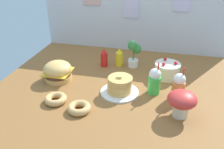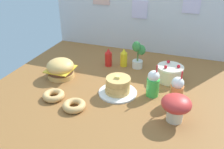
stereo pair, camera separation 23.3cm
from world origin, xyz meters
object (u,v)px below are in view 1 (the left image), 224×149
Objects in this scene: cream_soda_cup at (154,81)px; potted_plant at (134,53)px; orange_float_cup at (178,87)px; donut_pink_glaze at (56,99)px; mushroom_stool at (182,101)px; layer_cake at (167,70)px; ketchup_bottle at (104,58)px; burger at (58,71)px; mustard_bottle at (119,58)px; donut_chocolate at (79,108)px; pancake_stack at (120,86)px.

potted_plant reaches higher than cream_soda_cup.
donut_pink_glaze is at bearing -163.94° from orange_float_cup.
donut_pink_glaze is (-1.04, -0.30, -0.09)m from orange_float_cup.
potted_plant is at bearing 122.05° from mushroom_stool.
orange_float_cup is 1.09m from donut_pink_glaze.
layer_cake is 0.72m from ketchup_bottle.
mushroom_stool reaches higher than donut_pink_glaze.
ketchup_bottle is at bearing -169.43° from potted_plant.
ketchup_bottle is at bearing 48.17° from burger.
cream_soda_cup is (0.60, -0.45, 0.03)m from ketchup_bottle.
ketchup_bottle is 0.18m from mustard_bottle.
orange_float_cup reaches higher than donut_chocolate.
potted_plant is (0.31, 0.95, 0.14)m from donut_chocolate.
mushroom_stool is at bearing -51.94° from cream_soda_cup.
layer_cake is (1.09, 0.31, -0.01)m from burger.
burger is 1.43× the size of donut_pink_glaze.
donut_chocolate is at bearing -88.70° from ketchup_bottle.
pancake_stack is 1.55× the size of mushroom_stool.
ketchup_bottle is at bearing -162.11° from mustard_bottle.
donut_chocolate is (0.25, -0.08, 0.00)m from donut_pink_glaze.
orange_float_cup is 0.25m from mushroom_stool.
pancake_stack is at bearing 157.49° from mushroom_stool.
layer_cake reaches higher than pancake_stack.
donut_pink_glaze is at bearing -177.30° from mushroom_stool.
potted_plant is (-0.27, 0.51, 0.05)m from cream_soda_cup.
mustard_bottle is at bearing 130.56° from cream_soda_cup.
orange_float_cup is 0.98× the size of potted_plant.
pancake_stack is at bearing -78.00° from mustard_bottle.
mustard_bottle is 1.05m from mushroom_stool.
pancake_stack is 0.60m from potted_plant.
orange_float_cup is at bearing -49.15° from potted_plant.
layer_cake is at bearing 101.28° from mushroom_stool.
cream_soda_cup is at bearing -37.05° from ketchup_bottle.
ketchup_bottle is 0.84m from donut_pink_glaze.
ketchup_bottle is (-0.71, 0.11, 0.02)m from layer_cake.
cream_soda_cup is 0.91m from donut_pink_glaze.
orange_float_cup reaches higher than burger.
mushroom_stool is at bearing -78.72° from layer_cake.
orange_float_cup is at bearing -40.75° from mustard_bottle.
burger is 0.88× the size of orange_float_cup.
ketchup_bottle is (-0.29, 0.53, 0.03)m from pancake_stack.
pancake_stack is at bearing -93.46° from potted_plant.
mushroom_stool is (0.82, 0.13, 0.11)m from donut_chocolate.
potted_plant is at bearing 34.43° from burger.
burger is at bearing 175.94° from orange_float_cup.
cream_soda_cup reaches higher than burger.
orange_float_cup is at bearing -4.06° from burger.
donut_chocolate is at bearing -171.07° from mushroom_stool.
ketchup_bottle is 0.91× the size of mushroom_stool.
pancake_stack is at bearing -135.33° from layer_cake.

